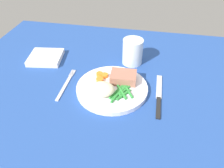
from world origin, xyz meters
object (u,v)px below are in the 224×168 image
object	(u,v)px
dinner_plate	(112,88)
napkin	(46,57)
meat_portion	(123,77)
fork	(66,84)
water_glass	(132,53)
knife	(159,96)

from	to	relation	value
dinner_plate	napkin	bearing A→B (deg)	155.54
meat_portion	fork	world-z (taller)	meat_portion
water_glass	napkin	world-z (taller)	water_glass
fork	water_glass	bearing A→B (deg)	37.09
knife	meat_portion	bearing A→B (deg)	158.17
knife	water_glass	xyz separation A→B (cm)	(-10.70, 17.90, 3.88)
dinner_plate	water_glass	bearing A→B (deg)	75.78
dinner_plate	meat_portion	distance (cm)	5.33
dinner_plate	fork	bearing A→B (deg)	-179.07
dinner_plate	meat_portion	world-z (taller)	meat_portion
meat_portion	napkin	bearing A→B (deg)	163.43
dinner_plate	water_glass	xyz separation A→B (cm)	(4.46, 17.61, 3.28)
water_glass	meat_portion	bearing A→B (deg)	-95.45
napkin	fork	bearing A→B (deg)	-45.45
dinner_plate	fork	xyz separation A→B (cm)	(-15.84, -0.26, -0.60)
dinner_plate	fork	distance (cm)	15.86
meat_portion	fork	bearing A→B (deg)	-168.35
dinner_plate	water_glass	distance (cm)	18.47
water_glass	napkin	bearing A→B (deg)	-172.62
meat_portion	fork	size ratio (longest dim) A/B	0.51
meat_portion	fork	xyz separation A→B (cm)	(-18.98, -3.91, -2.88)
fork	water_glass	size ratio (longest dim) A/B	1.72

